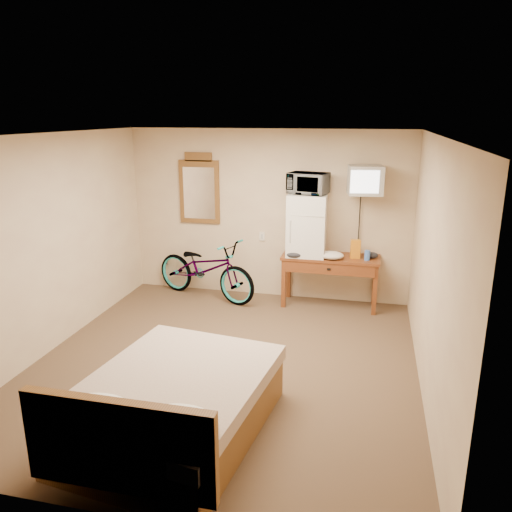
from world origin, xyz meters
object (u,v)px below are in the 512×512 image
Objects in this scene: bed at (171,407)px; microwave at (308,183)px; bicycle at (205,268)px; mini_fridge at (307,225)px; blue_cup at (367,255)px; crt_television at (365,180)px; wall_mirror at (199,189)px; desk at (330,265)px.

microwave is at bearing 78.55° from bed.
mini_fridge is at bearing -67.62° from bicycle.
microwave is 1.29m from blue_cup.
crt_television is 0.34× the size of bicycle.
crt_television is at bearing -5.85° from wall_mirror.
bicycle is at bearing -178.45° from desk.
desk is 2.32× the size of crt_television.
mini_fridge is (-0.35, 0.04, 0.56)m from desk.
microwave is 3.79m from bed.
crt_television reaches higher than bed.
bed is (0.81, -3.33, -0.16)m from bicycle.
mini_fridge is at bearing -7.97° from wall_mirror.
bed is at bearing -87.94° from microwave.
blue_cup is (0.51, -0.05, 0.19)m from desk.
crt_television reaches higher than mini_fridge.
mini_fridge is 1.66× the size of microwave.
desk is at bearing 72.80° from bed.
desk is 2.61× the size of microwave.
wall_mirror is (-1.67, 0.23, 0.41)m from mini_fridge.
desk is 1.30× the size of wall_mirror.
mini_fridge is 0.94m from blue_cup.
wall_mirror is 0.52× the size of bed.
blue_cup is at bearing -6.05° from mini_fridge.
microwave is 3.82× the size of blue_cup.
mini_fridge is at bearing -110.25° from microwave.
wall_mirror is 0.61× the size of bicycle.
mini_fridge is at bearing 173.95° from blue_cup.
crt_television is at bearing -69.18° from bicycle.
bicycle is at bearing -176.61° from mini_fridge.
bed is at bearing -113.26° from crt_television.
bicycle is (-2.27, -0.07, -1.38)m from crt_television.
mini_fridge is at bearing 78.56° from bed.
blue_cup is at bearing -39.97° from crt_television.
microwave reaches higher than desk.
blue_cup is 0.07× the size of bed.
bed reaches higher than blue_cup.
blue_cup reaches higher than desk.
microwave is 0.77m from crt_television.
crt_television is 2.47m from wall_mirror.
crt_television is 4.01m from bed.
wall_mirror reaches higher than bed.
desk is at bearing -69.47° from bicycle.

